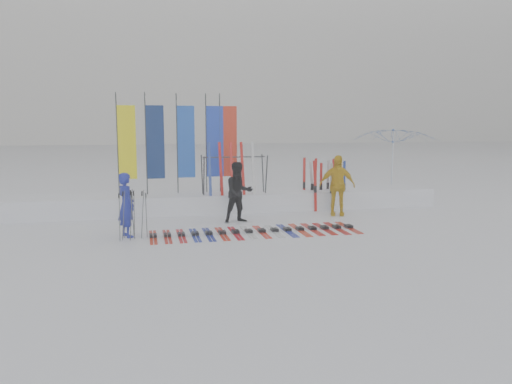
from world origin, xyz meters
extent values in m
plane|color=white|center=(0.00, 0.00, 0.00)|extent=(120.00, 120.00, 0.00)
cube|color=white|center=(0.00, 4.60, 0.30)|extent=(14.00, 1.60, 0.60)
imported|color=#1B269E|center=(-3.20, 1.33, 0.81)|extent=(0.61, 0.70, 1.62)
imported|color=black|center=(-0.09, 2.57, 0.87)|extent=(0.94, 0.78, 1.74)
imported|color=gold|center=(3.09, 2.97, 0.94)|extent=(1.18, 0.75, 1.87)
imported|color=white|center=(6.23, 5.23, 1.39)|extent=(3.88, 3.91, 2.78)
cube|color=red|center=(-2.56, 1.09, 0.04)|extent=(0.17, 1.57, 0.07)
cube|color=#B3190E|center=(-2.21, 1.09, 0.04)|extent=(0.17, 1.57, 0.07)
cube|color=red|center=(-1.86, 1.09, 0.04)|extent=(0.17, 1.59, 0.07)
cube|color=#162597|center=(-1.51, 1.09, 0.04)|extent=(0.17, 1.57, 0.07)
cube|color=navy|center=(-1.16, 1.09, 0.04)|extent=(0.17, 1.61, 0.07)
cube|color=red|center=(-0.81, 1.09, 0.04)|extent=(0.17, 1.59, 0.07)
cube|color=red|center=(-0.46, 1.09, 0.04)|extent=(0.17, 1.64, 0.07)
cube|color=silver|center=(-0.11, 1.09, 0.04)|extent=(0.17, 1.58, 0.07)
cube|color=red|center=(0.24, 1.09, 0.04)|extent=(0.17, 1.58, 0.07)
cube|color=silver|center=(0.59, 1.09, 0.04)|extent=(0.17, 1.57, 0.07)
cube|color=navy|center=(0.94, 1.09, 0.04)|extent=(0.17, 1.64, 0.07)
cube|color=red|center=(1.29, 1.09, 0.04)|extent=(0.17, 1.70, 0.07)
cube|color=red|center=(1.64, 1.09, 0.04)|extent=(0.17, 1.60, 0.07)
cube|color=#B70F0E|center=(1.99, 1.09, 0.04)|extent=(0.17, 1.57, 0.07)
cube|color=#B1130E|center=(2.34, 1.09, 0.04)|extent=(0.17, 1.65, 0.07)
cube|color=red|center=(2.69, 1.09, 0.04)|extent=(0.17, 1.61, 0.07)
cylinder|color=#595B60|center=(-3.16, 1.29, 0.59)|extent=(0.03, 0.05, 1.18)
cylinder|color=#595B60|center=(-3.25, 1.23, 0.62)|extent=(0.06, 0.12, 1.25)
cylinder|color=#595B60|center=(-3.35, 0.90, 0.59)|extent=(0.04, 0.16, 1.18)
cylinder|color=#595B60|center=(-3.05, 1.42, 0.57)|extent=(0.06, 0.03, 1.15)
cylinder|color=#595B60|center=(-3.00, 1.12, 0.61)|extent=(0.04, 0.03, 1.21)
cylinder|color=#595B60|center=(-2.80, 1.10, 0.60)|extent=(0.11, 0.06, 1.20)
cylinder|color=#595B60|center=(-3.04, 1.06, 0.58)|extent=(0.09, 0.05, 1.15)
cylinder|color=#595B60|center=(-2.71, 1.11, 0.57)|extent=(0.03, 0.13, 1.14)
cylinder|color=#595B60|center=(-3.07, 0.96, 0.63)|extent=(0.10, 0.17, 1.25)
cylinder|color=#595B60|center=(-3.25, 0.90, 0.62)|extent=(0.12, 0.13, 1.23)
cylinder|color=#383A3F|center=(-3.51, 4.76, 2.20)|extent=(0.04, 0.04, 3.20)
cube|color=#FFF70D|center=(-3.22, 4.76, 2.25)|extent=(0.55, 0.03, 2.30)
cylinder|color=#383A3F|center=(-2.64, 4.67, 2.20)|extent=(0.04, 0.04, 3.20)
cube|color=navy|center=(-2.35, 4.67, 2.25)|extent=(0.55, 0.03, 2.30)
cylinder|color=#383A3F|center=(-1.66, 4.80, 2.20)|extent=(0.04, 0.04, 3.20)
cube|color=blue|center=(-1.37, 4.80, 2.25)|extent=(0.55, 0.03, 2.30)
cylinder|color=#383A3F|center=(-0.72, 4.88, 2.20)|extent=(0.04, 0.04, 3.20)
cube|color=blue|center=(-0.43, 4.88, 2.25)|extent=(0.55, 0.03, 2.30)
cylinder|color=#383A3F|center=(-0.26, 4.88, 2.20)|extent=(0.04, 0.04, 3.20)
cube|color=red|center=(0.03, 4.88, 2.25)|extent=(0.55, 0.03, 2.30)
cylinder|color=#383A3F|center=(-0.92, 3.95, 1.23)|extent=(0.04, 0.30, 1.23)
cylinder|color=#383A3F|center=(-0.92, 4.45, 1.23)|extent=(0.04, 0.30, 1.23)
cylinder|color=#383A3F|center=(1.08, 3.95, 1.23)|extent=(0.04, 0.30, 1.23)
cylinder|color=#383A3F|center=(1.08, 4.45, 1.23)|extent=(0.04, 0.30, 1.23)
cylinder|color=#383A3F|center=(0.08, 4.20, 1.78)|extent=(2.00, 0.04, 0.04)
cube|color=silver|center=(3.43, 4.63, 0.80)|extent=(0.09, 0.04, 1.59)
cube|color=navy|center=(3.83, 4.17, 0.80)|extent=(0.09, 0.04, 1.61)
cube|color=red|center=(2.74, 3.97, 0.82)|extent=(0.09, 0.03, 1.65)
cube|color=red|center=(2.56, 4.61, 0.85)|extent=(0.09, 0.04, 1.70)
cube|color=red|center=(3.13, 4.50, 0.76)|extent=(0.09, 0.03, 1.52)
cube|color=silver|center=(2.82, 4.51, 0.78)|extent=(0.09, 0.02, 1.57)
cube|color=red|center=(3.40, 4.16, 0.84)|extent=(0.09, 0.03, 1.67)
cube|color=red|center=(2.85, 4.30, 0.84)|extent=(0.09, 0.04, 1.69)
cube|color=red|center=(2.66, 3.75, 0.81)|extent=(0.09, 0.04, 1.62)
cube|color=silver|center=(3.16, 3.63, 0.79)|extent=(0.09, 0.02, 1.58)
cube|color=red|center=(3.47, 4.22, 0.84)|extent=(0.09, 0.02, 1.69)
camera|label=1|loc=(-2.77, -11.39, 2.82)|focal=35.00mm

